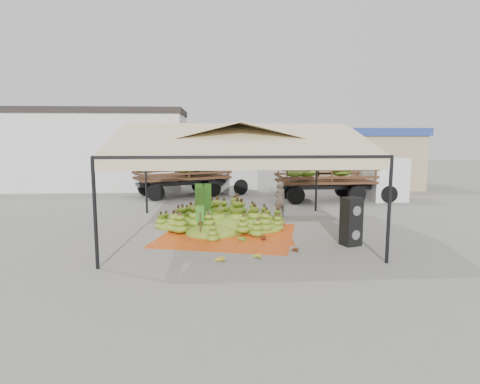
{
  "coord_description": "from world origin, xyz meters",
  "views": [
    {
      "loc": [
        -0.83,
        -14.65,
        3.53
      ],
      "look_at": [
        0.2,
        1.5,
        1.3
      ],
      "focal_mm": 30.0,
      "sensor_mm": 36.0,
      "label": 1
    }
  ],
  "objects": [
    {
      "name": "banana_heap",
      "position": [
        -0.53,
        0.78,
        0.56
      ],
      "size": [
        6.1,
        5.43,
        1.11
      ],
      "primitive_type": "ellipsoid",
      "rotation": [
        0.0,
        0.0,
        -0.25
      ],
      "color": "#567718",
      "rests_on": "ground"
    },
    {
      "name": "vendor",
      "position": [
        2.04,
        2.71,
        0.79
      ],
      "size": [
        0.68,
        0.56,
        1.59
      ],
      "primitive_type": "imported",
      "rotation": [
        0.0,
        0.0,
        3.51
      ],
      "color": "gray",
      "rests_on": "ground"
    },
    {
      "name": "tarp_left",
      "position": [
        -0.37,
        -0.48,
        0.01
      ],
      "size": [
        5.56,
        5.4,
        0.01
      ],
      "primitive_type": "cube",
      "rotation": [
        0.0,
        0.0,
        -0.25
      ],
      "color": "#DA5814",
      "rests_on": "ground"
    },
    {
      "name": "speaker_stack",
      "position": [
        3.61,
        -2.09,
        0.79
      ],
      "size": [
        0.71,
        0.67,
        1.58
      ],
      "rotation": [
        0.0,
        0.0,
        0.35
      ],
      "color": "black",
      "rests_on": "ground"
    },
    {
      "name": "hand_green",
      "position": [
        0.04,
        -1.26,
        0.11
      ],
      "size": [
        0.63,
        0.63,
        0.22
      ],
      "primitive_type": "ellipsoid",
      "rotation": [
        0.0,
        0.0,
        -0.76
      ],
      "color": "#3B7418",
      "rests_on": "ground"
    },
    {
      "name": "hand_red_b",
      "position": [
        1.58,
        -2.78,
        0.1
      ],
      "size": [
        0.52,
        0.47,
        0.19
      ],
      "primitive_type": "ellipsoid",
      "rotation": [
        0.0,
        0.0,
        0.34
      ],
      "color": "#562B13",
      "rests_on": "ground"
    },
    {
      "name": "building_tan",
      "position": [
        10.0,
        13.0,
        2.07
      ],
      "size": [
        6.3,
        5.3,
        4.1
      ],
      "color": "tan",
      "rests_on": "ground"
    },
    {
      "name": "canopy_tent",
      "position": [
        0.0,
        0.0,
        3.3
      ],
      "size": [
        8.1,
        8.1,
        4.0
      ],
      "color": "black",
      "rests_on": "ground"
    },
    {
      "name": "truck_left",
      "position": [
        -1.66,
        9.87,
        1.52
      ],
      "size": [
        7.59,
        5.11,
        2.47
      ],
      "rotation": [
        0.0,
        0.0,
        0.41
      ],
      "color": "#442B16",
      "rests_on": "ground"
    },
    {
      "name": "hand_yellow_a",
      "position": [
        0.33,
        -3.4,
        0.11
      ],
      "size": [
        0.57,
        0.52,
        0.21
      ],
      "primitive_type": "ellipsoid",
      "rotation": [
        0.0,
        0.0,
        0.35
      ],
      "color": "gold",
      "rests_on": "ground"
    },
    {
      "name": "hanging_bunches",
      "position": [
        1.17,
        0.13,
        2.62
      ],
      "size": [
        3.24,
        0.24,
        0.2
      ],
      "color": "#4C7D1A",
      "rests_on": "ground"
    },
    {
      "name": "tarp_right",
      "position": [
        -0.13,
        0.22,
        0.01
      ],
      "size": [
        4.47,
        4.67,
        0.01
      ],
      "primitive_type": "cube",
      "rotation": [
        0.0,
        0.0,
        -0.07
      ],
      "color": "#D14513",
      "rests_on": "ground"
    },
    {
      "name": "hand_yellow_b",
      "position": [
        -0.75,
        -3.7,
        0.11
      ],
      "size": [
        0.63,
        0.63,
        0.22
      ],
      "primitive_type": "ellipsoid",
      "rotation": [
        0.0,
        0.0,
        0.73
      ],
      "color": "gold",
      "rests_on": "ground"
    },
    {
      "name": "hand_red_a",
      "position": [
        0.74,
        -1.23,
        0.11
      ],
      "size": [
        0.57,
        0.52,
        0.21
      ],
      "primitive_type": "ellipsoid",
      "rotation": [
        0.0,
        0.0,
        -0.37
      ],
      "color": "#591914",
      "rests_on": "ground"
    },
    {
      "name": "ground",
      "position": [
        0.0,
        0.0,
        0.0
      ],
      "size": [
        90.0,
        90.0,
        0.0
      ],
      "primitive_type": "plane",
      "color": "slate",
      "rests_on": "ground"
    },
    {
      "name": "banana_leaves",
      "position": [
        -1.2,
        -0.51,
        0.0
      ],
      "size": [
        0.96,
        1.36,
        3.7
      ],
      "primitive_type": null,
      "color": "#2F7C21",
      "rests_on": "ground"
    },
    {
      "name": "building_white",
      "position": [
        -10.0,
        14.0,
        2.71
      ],
      "size": [
        14.3,
        6.3,
        5.4
      ],
      "color": "silver",
      "rests_on": "ground"
    },
    {
      "name": "truck_right",
      "position": [
        6.45,
        7.19,
        1.48
      ],
      "size": [
        7.05,
        2.63,
        2.39
      ],
      "rotation": [
        0.0,
        0.0,
        0.03
      ],
      "color": "#4C2A19",
      "rests_on": "ground"
    }
  ]
}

